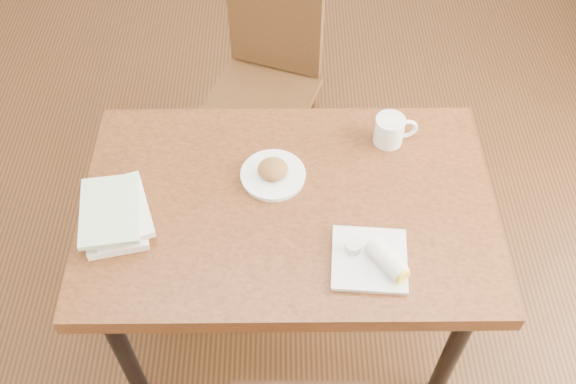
{
  "coord_description": "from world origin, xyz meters",
  "views": [
    {
      "loc": [
        -0.01,
        -1.22,
        2.34
      ],
      "look_at": [
        0.0,
        0.0,
        0.8
      ],
      "focal_mm": 40.0,
      "sensor_mm": 36.0,
      "label": 1
    }
  ],
  "objects_px": {
    "table": "(288,217)",
    "coffee_mug": "(391,130)",
    "plate_burrito": "(375,259)",
    "book_stack": "(115,214)",
    "plate_scone": "(273,173)",
    "chair_far": "(267,73)"
  },
  "relations": [
    {
      "from": "book_stack",
      "to": "plate_scone",
      "type": "bearing_deg",
      "value": 19.39
    },
    {
      "from": "plate_scone",
      "to": "coffee_mug",
      "type": "height_order",
      "value": "coffee_mug"
    },
    {
      "from": "chair_far",
      "to": "plate_scone",
      "type": "distance_m",
      "value": 0.77
    },
    {
      "from": "chair_far",
      "to": "plate_scone",
      "type": "bearing_deg",
      "value": -87.33
    },
    {
      "from": "plate_burrito",
      "to": "book_stack",
      "type": "xyz_separation_m",
      "value": [
        -0.77,
        0.16,
        0.01
      ]
    },
    {
      "from": "chair_far",
      "to": "coffee_mug",
      "type": "xyz_separation_m",
      "value": [
        0.42,
        -0.58,
        0.25
      ]
    },
    {
      "from": "chair_far",
      "to": "plate_scone",
      "type": "relative_size",
      "value": 4.53
    },
    {
      "from": "chair_far",
      "to": "book_stack",
      "type": "bearing_deg",
      "value": -116.07
    },
    {
      "from": "table",
      "to": "plate_burrito",
      "type": "xyz_separation_m",
      "value": [
        0.25,
        -0.23,
        0.1
      ]
    },
    {
      "from": "plate_scone",
      "to": "plate_burrito",
      "type": "distance_m",
      "value": 0.44
    },
    {
      "from": "coffee_mug",
      "to": "book_stack",
      "type": "relative_size",
      "value": 0.48
    },
    {
      "from": "table",
      "to": "chair_far",
      "type": "xyz_separation_m",
      "value": [
        -0.08,
        0.84,
        -0.12
      ]
    },
    {
      "from": "chair_far",
      "to": "plate_burrito",
      "type": "height_order",
      "value": "chair_far"
    },
    {
      "from": "plate_burrito",
      "to": "plate_scone",
      "type": "bearing_deg",
      "value": 132.0
    },
    {
      "from": "coffee_mug",
      "to": "book_stack",
      "type": "bearing_deg",
      "value": -159.35
    },
    {
      "from": "coffee_mug",
      "to": "plate_burrito",
      "type": "height_order",
      "value": "coffee_mug"
    },
    {
      "from": "table",
      "to": "plate_scone",
      "type": "relative_size",
      "value": 6.14
    },
    {
      "from": "plate_burrito",
      "to": "table",
      "type": "bearing_deg",
      "value": 137.53
    },
    {
      "from": "plate_scone",
      "to": "coffee_mug",
      "type": "bearing_deg",
      "value": 22.15
    },
    {
      "from": "coffee_mug",
      "to": "chair_far",
      "type": "bearing_deg",
      "value": 126.41
    },
    {
      "from": "table",
      "to": "coffee_mug",
      "type": "xyz_separation_m",
      "value": [
        0.34,
        0.26,
        0.13
      ]
    },
    {
      "from": "plate_scone",
      "to": "plate_burrito",
      "type": "xyz_separation_m",
      "value": [
        0.3,
        -0.33,
        0.0
      ]
    }
  ]
}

